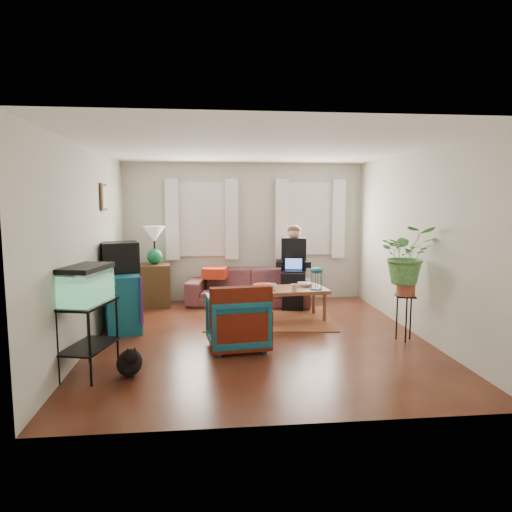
{
  "coord_description": "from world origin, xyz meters",
  "views": [
    {
      "loc": [
        -0.68,
        -6.14,
        1.91
      ],
      "look_at": [
        0.0,
        0.4,
        1.1
      ],
      "focal_mm": 32.0,
      "sensor_mm": 36.0,
      "label": 1
    }
  ],
  "objects": [
    {
      "name": "floor",
      "position": [
        0.0,
        0.0,
        0.0
      ],
      "size": [
        4.5,
        5.0,
        0.01
      ],
      "primitive_type": "cube",
      "color": "#4F2B14",
      "rests_on": "ground"
    },
    {
      "name": "ceiling",
      "position": [
        0.0,
        0.0,
        2.6
      ],
      "size": [
        4.5,
        5.0,
        0.01
      ],
      "primitive_type": "cube",
      "color": "white",
      "rests_on": "wall_back"
    },
    {
      "name": "wall_back",
      "position": [
        0.0,
        2.5,
        1.3
      ],
      "size": [
        4.5,
        0.01,
        2.6
      ],
      "primitive_type": "cube",
      "color": "silver",
      "rests_on": "floor"
    },
    {
      "name": "wall_front",
      "position": [
        0.0,
        -2.5,
        1.3
      ],
      "size": [
        4.5,
        0.01,
        2.6
      ],
      "primitive_type": "cube",
      "color": "silver",
      "rests_on": "floor"
    },
    {
      "name": "wall_left",
      "position": [
        -2.25,
        0.0,
        1.3
      ],
      "size": [
        0.01,
        5.0,
        2.6
      ],
      "primitive_type": "cube",
      "color": "silver",
      "rests_on": "floor"
    },
    {
      "name": "wall_right",
      "position": [
        2.25,
        0.0,
        1.3
      ],
      "size": [
        0.01,
        5.0,
        2.6
      ],
      "primitive_type": "cube",
      "color": "silver",
      "rests_on": "floor"
    },
    {
      "name": "window_left",
      "position": [
        -0.8,
        2.48,
        1.55
      ],
      "size": [
        1.08,
        0.04,
        1.38
      ],
      "primitive_type": "cube",
      "color": "white",
      "rests_on": "wall_back"
    },
    {
      "name": "window_right",
      "position": [
        1.25,
        2.48,
        1.55
      ],
      "size": [
        1.08,
        0.04,
        1.38
      ],
      "primitive_type": "cube",
      "color": "white",
      "rests_on": "wall_back"
    },
    {
      "name": "curtains_left",
      "position": [
        -0.8,
        2.4,
        1.55
      ],
      "size": [
        1.36,
        0.06,
        1.5
      ],
      "primitive_type": "cube",
      "color": "white",
      "rests_on": "wall_back"
    },
    {
      "name": "curtains_right",
      "position": [
        1.25,
        2.4,
        1.55
      ],
      "size": [
        1.36,
        0.06,
        1.5
      ],
      "primitive_type": "cube",
      "color": "white",
      "rests_on": "wall_back"
    },
    {
      "name": "picture_frame",
      "position": [
        -2.21,
        0.85,
        1.95
      ],
      "size": [
        0.04,
        0.32,
        0.4
      ],
      "primitive_type": "cube",
      "color": "#3D2616",
      "rests_on": "wall_left"
    },
    {
      "name": "area_rug",
      "position": [
        0.28,
        1.01,
        0.01
      ],
      "size": [
        2.15,
        1.8,
        0.01
      ],
      "primitive_type": "cube",
      "rotation": [
        0.0,
        0.0,
        -0.1
      ],
      "color": "maroon",
      "rests_on": "floor"
    },
    {
      "name": "sofa",
      "position": [
        0.05,
        2.05,
        0.44
      ],
      "size": [
        2.36,
        1.31,
        0.87
      ],
      "primitive_type": "imported",
      "rotation": [
        0.0,
        0.0,
        -0.21
      ],
      "color": "brown",
      "rests_on": "floor"
    },
    {
      "name": "seated_person",
      "position": [
        0.84,
        1.89,
        0.66
      ],
      "size": [
        0.68,
        0.78,
        1.33
      ],
      "primitive_type": null,
      "rotation": [
        0.0,
        0.0,
        -0.21
      ],
      "color": "black",
      "rests_on": "sofa"
    },
    {
      "name": "side_table",
      "position": [
        -1.65,
        2.12,
        0.38
      ],
      "size": [
        0.56,
        0.56,
        0.76
      ],
      "primitive_type": "cube",
      "rotation": [
        0.0,
        0.0,
        0.08
      ],
      "color": "#381E15",
      "rests_on": "floor"
    },
    {
      "name": "table_lamp",
      "position": [
        -1.65,
        2.12,
        1.09
      ],
      "size": [
        0.42,
        0.42,
        0.7
      ],
      "primitive_type": null,
      "rotation": [
        0.0,
        0.0,
        0.08
      ],
      "color": "white",
      "rests_on": "side_table"
    },
    {
      "name": "dresser",
      "position": [
        -1.99,
        0.63,
        0.42
      ],
      "size": [
        0.73,
        1.03,
        0.84
      ],
      "primitive_type": "cube",
      "rotation": [
        0.0,
        0.0,
        0.31
      ],
      "color": "#135673",
      "rests_on": "floor"
    },
    {
      "name": "crt_tv",
      "position": [
        -2.0,
        0.73,
        1.07
      ],
      "size": [
        0.63,
        0.6,
        0.45
      ],
      "primitive_type": "cube",
      "rotation": [
        0.0,
        0.0,
        0.31
      ],
      "color": "black",
      "rests_on": "dresser"
    },
    {
      "name": "aquarium_stand",
      "position": [
        -2.0,
        -1.14,
        0.4
      ],
      "size": [
        0.56,
        0.79,
        0.8
      ],
      "primitive_type": "cube",
      "rotation": [
        0.0,
        0.0,
        -0.24
      ],
      "color": "black",
      "rests_on": "floor"
    },
    {
      "name": "aquarium",
      "position": [
        -2.0,
        -1.14,
        1.01
      ],
      "size": [
        0.51,
        0.72,
        0.42
      ],
      "primitive_type": "cube",
      "rotation": [
        0.0,
        0.0,
        -0.24
      ],
      "color": "#7FD899",
      "rests_on": "aquarium_stand"
    },
    {
      "name": "black_cat",
      "position": [
        -1.56,
        -1.24,
        0.18
      ],
      "size": [
        0.38,
        0.48,
        0.36
      ],
      "primitive_type": "ellipsoid",
      "rotation": [
        0.0,
        0.0,
        0.29
      ],
      "color": "black",
      "rests_on": "floor"
    },
    {
      "name": "armchair",
      "position": [
        -0.33,
        -0.4,
        0.38
      ],
      "size": [
        0.82,
        0.78,
        0.76
      ],
      "primitive_type": "imported",
      "rotation": [
        0.0,
        0.0,
        3.26
      ],
      "color": "#116467",
      "rests_on": "floor"
    },
    {
      "name": "serape_throw",
      "position": [
        -0.29,
        -0.69,
        0.54
      ],
      "size": [
        0.78,
        0.27,
        0.63
      ],
      "primitive_type": "cube",
      "rotation": [
        0.0,
        0.0,
        0.12
      ],
      "color": "#9E0A0A",
      "rests_on": "armchair"
    },
    {
      "name": "coffee_table",
      "position": [
        0.56,
        0.92,
        0.26
      ],
      "size": [
        1.29,
        0.8,
        0.51
      ],
      "primitive_type": "cube",
      "rotation": [
        0.0,
        0.0,
        0.1
      ],
      "color": "brown",
      "rests_on": "floor"
    },
    {
      "name": "cup_a",
      "position": [
        0.29,
        0.78,
        0.56
      ],
      "size": [
        0.15,
        0.15,
        0.11
      ],
      "primitive_type": "imported",
      "rotation": [
        0.0,
        0.0,
        0.1
      ],
      "color": "white",
      "rests_on": "coffee_table"
    },
    {
      "name": "cup_b",
      "position": [
        0.63,
        0.72,
        0.56
      ],
      "size": [
        0.12,
        0.12,
        0.11
      ],
      "primitive_type": "imported",
      "rotation": [
        0.0,
        0.0,
        0.1
      ],
      "color": "beige",
      "rests_on": "coffee_table"
    },
    {
      "name": "bowl",
      "position": [
        0.88,
        1.06,
        0.54
      ],
      "size": [
        0.27,
        0.27,
        0.06
      ],
      "primitive_type": "imported",
      "rotation": [
        0.0,
        0.0,
        0.1
      ],
      "color": "white",
      "rests_on": "coffee_table"
    },
    {
      "name": "snack_tray",
      "position": [
        0.21,
        1.05,
        0.53
      ],
      "size": [
        0.42,
        0.42,
        0.04
      ],
      "primitive_type": "cylinder",
      "rotation": [
        0.0,
        0.0,
        0.1
      ],
      "color": "#B21414",
      "rests_on": "coffee_table"
    },
    {
      "name": "birdcage",
      "position": [
        1.0,
        0.8,
        0.69
      ],
      "size": [
        0.22,
        0.22,
        0.36
      ],
      "primitive_type": null,
      "rotation": [
        0.0,
        0.0,
        0.1
      ],
      "color": "#115B6B",
      "rests_on": "coffee_table"
    },
    {
      "name": "plant_stand",
      "position": [
        1.96,
        -0.33,
        0.31
      ],
      "size": [
        0.31,
        0.31,
        0.63
      ],
      "primitive_type": "cube",
      "rotation": [
        0.0,
        0.0,
        -0.21
      ],
      "color": "black",
      "rests_on": "floor"
    },
    {
      "name": "potted_plant",
      "position": [
        1.96,
        -0.33,
        1.06
      ],
      "size": [
        0.83,
        0.75,
        0.79
      ],
      "primitive_type": "imported",
      "rotation": [
        0.0,
        0.0,
        -0.21
      ],
      "color": "#599947",
      "rests_on": "plant_stand"
    }
  ]
}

